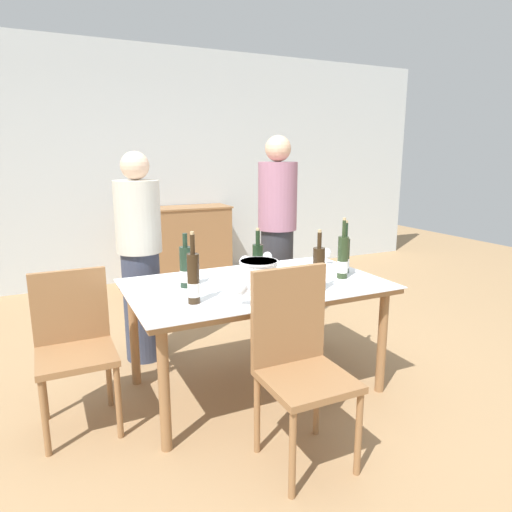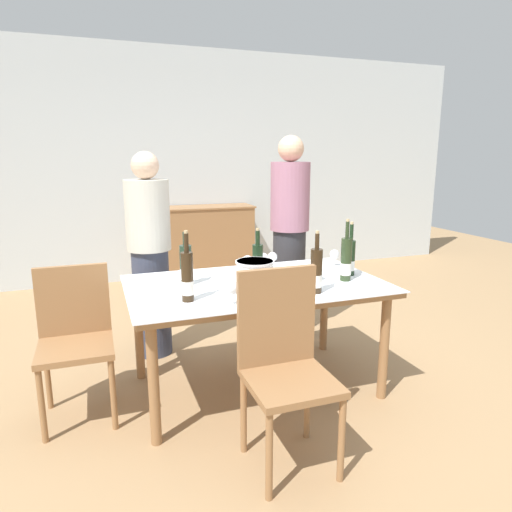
{
  "view_description": "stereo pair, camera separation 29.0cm",
  "coord_description": "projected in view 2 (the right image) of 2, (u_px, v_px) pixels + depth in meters",
  "views": [
    {
      "loc": [
        -1.22,
        -2.56,
        1.55
      ],
      "look_at": [
        0.0,
        0.0,
        0.91
      ],
      "focal_mm": 32.0,
      "sensor_mm": 36.0,
      "label": 1
    },
    {
      "loc": [
        -0.95,
        -2.67,
        1.55
      ],
      "look_at": [
        0.0,
        0.0,
        0.91
      ],
      "focal_mm": 32.0,
      "sensor_mm": 36.0,
      "label": 2
    }
  ],
  "objects": [
    {
      "name": "wine_bottle_4",
      "position": [
        186.0,
        266.0,
        2.88
      ],
      "size": [
        0.08,
        0.08,
        0.34
      ],
      "color": "#1E3323",
      "rests_on": "dining_table"
    },
    {
      "name": "wine_glass_1",
      "position": [
        233.0,
        289.0,
        2.49
      ],
      "size": [
        0.08,
        0.08,
        0.14
      ],
      "color": "white",
      "rests_on": "dining_table"
    },
    {
      "name": "wine_glass_4",
      "position": [
        272.0,
        258.0,
        3.27
      ],
      "size": [
        0.08,
        0.08,
        0.13
      ],
      "color": "white",
      "rests_on": "dining_table"
    },
    {
      "name": "wine_bottle_2",
      "position": [
        350.0,
        258.0,
        3.12
      ],
      "size": [
        0.06,
        0.06,
        0.37
      ],
      "color": "black",
      "rests_on": "dining_table"
    },
    {
      "name": "sideboard_cabinet",
      "position": [
        207.0,
        243.0,
        5.7
      ],
      "size": [
        1.14,
        0.46,
        0.92
      ],
      "color": "#996B42",
      "rests_on": "ground_plane"
    },
    {
      "name": "wine_bottle_0",
      "position": [
        187.0,
        278.0,
        2.56
      ],
      "size": [
        0.07,
        0.07,
        0.41
      ],
      "color": "#332314",
      "rests_on": "dining_table"
    },
    {
      "name": "person_guest_left",
      "position": [
        289.0,
        237.0,
        3.9
      ],
      "size": [
        0.33,
        0.33,
        1.7
      ],
      "color": "#2D2D33",
      "rests_on": "ground_plane"
    },
    {
      "name": "ground_plane",
      "position": [
        256.0,
        387.0,
        3.11
      ],
      "size": [
        12.0,
        12.0,
        0.0
      ],
      "primitive_type": "plane",
      "color": "#A37F56"
    },
    {
      "name": "wine_glass_5",
      "position": [
        248.0,
        262.0,
        3.06
      ],
      "size": [
        0.08,
        0.08,
        0.15
      ],
      "color": "white",
      "rests_on": "dining_table"
    },
    {
      "name": "person_host",
      "position": [
        150.0,
        256.0,
        3.48
      ],
      "size": [
        0.33,
        0.33,
        1.57
      ],
      "color": "#383F56",
      "rests_on": "ground_plane"
    },
    {
      "name": "chair_left_end",
      "position": [
        75.0,
        331.0,
        2.71
      ],
      "size": [
        0.42,
        0.42,
        0.9
      ],
      "color": "#996B42",
      "rests_on": "ground_plane"
    },
    {
      "name": "dining_table",
      "position": [
        256.0,
        293.0,
        2.96
      ],
      "size": [
        1.64,
        0.99,
        0.73
      ],
      "color": "#996B42",
      "rests_on": "ground_plane"
    },
    {
      "name": "back_wall",
      "position": [
        172.0,
        166.0,
        5.65
      ],
      "size": [
        8.0,
        0.1,
        2.8
      ],
      "color": "silver",
      "rests_on": "ground_plane"
    },
    {
      "name": "wine_bottle_5",
      "position": [
        316.0,
        272.0,
        2.72
      ],
      "size": [
        0.07,
        0.07,
        0.38
      ],
      "color": "#332314",
      "rests_on": "dining_table"
    },
    {
      "name": "wine_glass_0",
      "position": [
        334.0,
        255.0,
        3.38
      ],
      "size": [
        0.07,
        0.07,
        0.13
      ],
      "color": "white",
      "rests_on": "dining_table"
    },
    {
      "name": "wine_glass_3",
      "position": [
        317.0,
        268.0,
        3.0
      ],
      "size": [
        0.07,
        0.07,
        0.13
      ],
      "color": "white",
      "rests_on": "dining_table"
    },
    {
      "name": "ice_bucket",
      "position": [
        255.0,
        276.0,
        2.71
      ],
      "size": [
        0.23,
        0.23,
        0.2
      ],
      "color": "white",
      "rests_on": "dining_table"
    },
    {
      "name": "wine_glass_2",
      "position": [
        263.0,
        259.0,
        3.22
      ],
      "size": [
        0.08,
        0.08,
        0.14
      ],
      "color": "white",
      "rests_on": "dining_table"
    },
    {
      "name": "chair_near_front",
      "position": [
        284.0,
        355.0,
        2.29
      ],
      "size": [
        0.42,
        0.42,
        0.99
      ],
      "color": "#996B42",
      "rests_on": "ground_plane"
    },
    {
      "name": "wine_bottle_1",
      "position": [
        258.0,
        265.0,
        2.91
      ],
      "size": [
        0.07,
        0.07,
        0.36
      ],
      "color": "black",
      "rests_on": "dining_table"
    },
    {
      "name": "wine_bottle_3",
      "position": [
        346.0,
        260.0,
        2.98
      ],
      "size": [
        0.07,
        0.07,
        0.41
      ],
      "color": "#28381E",
      "rests_on": "dining_table"
    }
  ]
}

